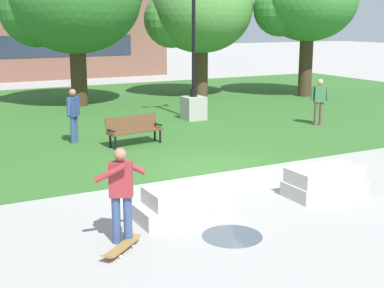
{
  "coord_description": "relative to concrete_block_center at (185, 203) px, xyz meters",
  "views": [
    {
      "loc": [
        -6.72,
        -11.34,
        3.79
      ],
      "look_at": [
        -1.47,
        -1.4,
        1.2
      ],
      "focal_mm": 50.0,
      "sensor_mm": 36.0,
      "label": 1
    }
  ],
  "objects": [
    {
      "name": "concrete_block_center",
      "position": [
        0.0,
        0.0,
        0.0
      ],
      "size": [
        1.86,
        0.9,
        0.64
      ],
      "color": "#BCB7B2",
      "rests_on": "ground"
    },
    {
      "name": "skateboard",
      "position": [
        -1.68,
        -0.95,
        -0.22
      ],
      "size": [
        0.91,
        0.8,
        0.14
      ],
      "color": "olive",
      "rests_on": "ground"
    },
    {
      "name": "person_bystander_far_lawn",
      "position": [
        8.77,
        6.22,
        0.68
      ],
      "size": [
        0.66,
        0.41,
        1.71
      ],
      "color": "brown",
      "rests_on": "grass_lawn"
    },
    {
      "name": "concrete_block_left",
      "position": [
        3.41,
        -0.19,
        0.0
      ],
      "size": [
        1.8,
        0.9,
        0.64
      ],
      "color": "#BCB7B2",
      "rests_on": "ground"
    },
    {
      "name": "ground_plane",
      "position": [
        2.19,
        2.46,
        -0.31
      ],
      "size": [
        140.0,
        140.0,
        0.0
      ],
      "primitive_type": "plane",
      "color": "#A3A09B"
    },
    {
      "name": "tree_near_right",
      "position": [
        13.38,
        12.72,
        4.48
      ],
      "size": [
        5.13,
        4.88,
        6.92
      ],
      "color": "#42301E",
      "rests_on": "grass_lawn"
    },
    {
      "name": "person_skateboarder",
      "position": [
        -1.52,
        -0.6,
        0.67
      ],
      "size": [
        1.0,
        0.59,
        1.71
      ],
      "color": "#384C7A",
      "rests_on": "ground"
    },
    {
      "name": "puddle",
      "position": [
        0.33,
        -1.24,
        -0.3
      ],
      "size": [
        1.1,
        1.1,
        0.01
      ],
      "primitive_type": "cylinder",
      "color": "#47515B",
      "rests_on": "ground"
    },
    {
      "name": "tree_far_left",
      "position": [
        8.61,
        15.14,
        4.0
      ],
      "size": [
        5.33,
        5.07,
        6.51
      ],
      "color": "#4C3823",
      "rests_on": "grass_lawn"
    },
    {
      "name": "park_bench_near_left",
      "position": [
        1.48,
        6.37,
        0.23
      ],
      "size": [
        1.86,
        0.78,
        0.9
      ],
      "color": "brown",
      "rests_on": "grass_lawn"
    },
    {
      "name": "lamp_post_center",
      "position": [
        5.21,
        9.41,
        0.81
      ],
      "size": [
        1.32,
        0.8,
        5.47
      ],
      "color": "#ADA89E",
      "rests_on": "grass_lawn"
    },
    {
      "name": "grass_lawn",
      "position": [
        2.19,
        12.46,
        -0.3
      ],
      "size": [
        40.0,
        20.0,
        0.02
      ],
      "primitive_type": "cube",
      "color": "#336628",
      "rests_on": "ground"
    },
    {
      "name": "person_bystander_near_lawn",
      "position": [
        -0.08,
        7.52,
        0.68
      ],
      "size": [
        0.55,
        0.5,
        1.71
      ],
      "color": "#384C7A",
      "rests_on": "grass_lawn"
    }
  ]
}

